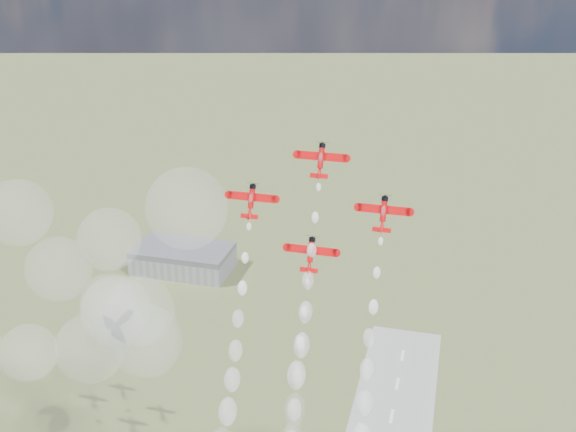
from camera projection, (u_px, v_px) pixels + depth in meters
The scene contains 7 objects.
hangar at pixel (183, 259), 353.73m from camera, with size 50.00×28.00×13.00m.
plane_lead at pixel (321, 160), 140.28m from camera, with size 10.59×5.22×7.06m.
plane_left at pixel (251, 200), 143.24m from camera, with size 10.59×5.22×7.06m.
plane_right at pixel (383, 213), 136.69m from camera, with size 10.59×5.22×7.06m.
plane_slot at pixel (311, 254), 139.65m from camera, with size 10.59×5.22×7.06m.
smoke_trail_lead at pixel (295, 413), 138.59m from camera, with size 5.18×29.04×56.17m.
drifted_smoke_cloud at pixel (106, 288), 176.73m from camera, with size 65.73×39.40×63.11m.
Camera 1 is at (13.46, -113.16, 164.34)m, focal length 42.00 mm.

